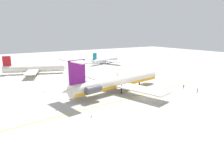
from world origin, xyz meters
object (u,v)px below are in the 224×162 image
object	(u,v)px
ground_crew_near_tail	(184,86)
ground_crew_starboard	(116,73)
main_jetliner	(115,82)
airliner_far_left	(36,68)
safety_cone_nose	(44,92)
safety_cone_wingtip	(91,116)
airliner_mid_left	(106,60)
ground_crew_portside	(118,74)
ground_crew_near_nose	(197,90)

from	to	relation	value
ground_crew_near_tail	ground_crew_starboard	xyz separation A→B (m)	(-6.70, 38.08, 0.06)
main_jetliner	ground_crew_starboard	world-z (taller)	main_jetliner
airliner_far_left	safety_cone_nose	distance (m)	39.21
main_jetliner	safety_cone_wingtip	world-z (taller)	main_jetliner
airliner_far_left	airliner_mid_left	world-z (taller)	airliner_far_left
ground_crew_portside	ground_crew_starboard	distance (m)	4.67
ground_crew_starboard	safety_cone_nose	distance (m)	43.34
ground_crew_portside	airliner_far_left	bearing A→B (deg)	154.84
airliner_far_left	ground_crew_near_tail	size ratio (longest dim) A/B	19.43
ground_crew_starboard	main_jetliner	bearing A→B (deg)	81.76
main_jetliner	safety_cone_wingtip	bearing A→B (deg)	-147.25
safety_cone_wingtip	ground_crew_starboard	bearing A→B (deg)	48.56
ground_crew_near_tail	ground_crew_near_nose	bearing A→B (deg)	59.28
ground_crew_portside	safety_cone_nose	bearing A→B (deg)	-150.80
airliner_far_left	airliner_mid_left	xyz separation A→B (m)	(51.84, 11.12, -0.44)
main_jetliner	airliner_far_left	bearing A→B (deg)	98.85
main_jetliner	airliner_mid_left	xyz separation A→B (m)	(35.88, 63.90, -1.27)
airliner_far_left	ground_crew_near_nose	distance (m)	81.97
main_jetliner	ground_crew_near_tail	size ratio (longest dim) A/B	28.40
airliner_mid_left	safety_cone_wingtip	size ratio (longest dim) A/B	50.07
airliner_far_left	safety_cone_nose	world-z (taller)	airliner_far_left
airliner_far_left	ground_crew_starboard	xyz separation A→B (m)	(34.68, -26.38, -1.81)
main_jetliner	ground_crew_starboard	distance (m)	32.47
airliner_far_left	ground_crew_portside	bearing A→B (deg)	-21.53
safety_cone_nose	ground_crew_starboard	bearing A→B (deg)	16.25
ground_crew_portside	safety_cone_wingtip	world-z (taller)	ground_crew_portside
airliner_far_left	airliner_mid_left	bearing A→B (deg)	33.68
airliner_mid_left	ground_crew_starboard	size ratio (longest dim) A/B	15.69
airliner_mid_left	ground_crew_near_tail	world-z (taller)	airliner_mid_left
ground_crew_starboard	safety_cone_wingtip	world-z (taller)	ground_crew_starboard
ground_crew_near_tail	safety_cone_nose	bearing A→B (deg)	-55.81
safety_cone_wingtip	airliner_mid_left	bearing A→B (deg)	55.61
airliner_mid_left	ground_crew_near_nose	distance (m)	82.78
ground_crew_portside	ground_crew_near_tail	bearing A→B (deg)	-57.67
main_jetliner	airliner_mid_left	distance (m)	73.29
ground_crew_near_tail	safety_cone_wingtip	world-z (taller)	ground_crew_near_tail
airliner_far_left	safety_cone_nose	bearing A→B (deg)	-78.61
main_jetliner	safety_cone_nose	distance (m)	27.20
ground_crew_near_nose	ground_crew_starboard	size ratio (longest dim) A/B	0.99
ground_crew_portside	ground_crew_starboard	bearing A→B (deg)	82.98
safety_cone_nose	ground_crew_portside	bearing A→B (deg)	11.25
ground_crew_portside	safety_cone_nose	world-z (taller)	ground_crew_portside
ground_crew_near_tail	ground_crew_portside	distance (m)	34.94
airliner_mid_left	ground_crew_portside	distance (m)	45.93
ground_crew_near_nose	ground_crew_starboard	world-z (taller)	ground_crew_starboard
airliner_far_left	ground_crew_near_tail	bearing A→B (deg)	-35.72
ground_crew_near_tail	safety_cone_nose	distance (m)	54.84
ground_crew_near_nose	safety_cone_wingtip	size ratio (longest dim) A/B	3.16
airliner_far_left	ground_crew_near_tail	xyz separation A→B (m)	(41.38, -64.46, -1.87)
airliner_far_left	ground_crew_near_nose	xyz separation A→B (m)	(41.03, -70.94, -1.82)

